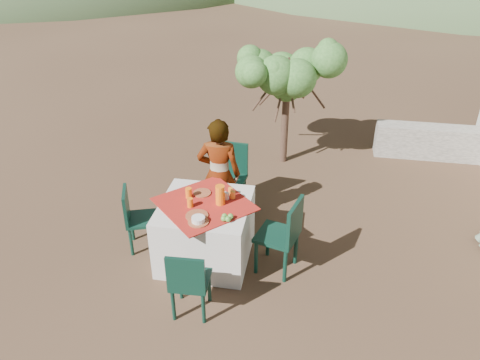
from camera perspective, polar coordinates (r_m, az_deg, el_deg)
name	(u,v)px	position (r m, az deg, el deg)	size (l,w,h in m)	color
ground	(194,265)	(5.67, -5.60, -10.22)	(160.00, 160.00, 0.00)	#39271A
table	(206,231)	(5.54, -4.22, -6.18)	(1.30, 1.30, 0.76)	silver
chair_far	(230,174)	(6.37, -1.22, 0.73)	(0.47, 0.47, 0.95)	black
chair_near	(189,281)	(4.77, -6.27, -12.15)	(0.40, 0.40, 0.83)	black
chair_left	(136,216)	(5.78, -12.55, -4.33)	(0.48, 0.48, 0.82)	black
chair_right	(284,233)	(5.27, 5.39, -6.47)	(0.54, 0.54, 0.95)	black
person	(219,175)	(5.90, -2.56, 0.66)	(0.55, 0.36, 1.51)	#8C6651
shrub_tree	(291,79)	(7.38, 6.25, 12.18)	(1.50, 1.48, 1.77)	#493224
stone_wall	(456,144)	(8.58, 24.81, 4.04)	(2.60, 0.35, 0.55)	gray
plate_far	(202,193)	(5.51, -4.65, -1.59)	(0.21, 0.21, 0.01)	brown
plate_near	(197,216)	(5.12, -5.27, -4.36)	(0.25, 0.25, 0.01)	brown
glass_far	(189,193)	(5.42, -6.27, -1.57)	(0.08, 0.08, 0.12)	orange
glass_near	(190,203)	(5.26, -6.10, -2.76)	(0.07, 0.07, 0.11)	orange
juice_pitcher	(220,195)	(5.25, -2.43, -1.83)	(0.11, 0.11, 0.23)	orange
bowl_plate	(198,222)	(5.02, -5.09, -5.10)	(0.23, 0.23, 0.01)	brown
white_bowl	(198,219)	(5.01, -5.11, -4.80)	(0.15, 0.15, 0.05)	silver
jar_left	(233,195)	(5.38, -0.89, -1.80)	(0.06, 0.06, 0.09)	orange
jar_right	(231,191)	(5.46, -1.16, -1.35)	(0.05, 0.05, 0.09)	orange
napkin_holder	(226,196)	(5.37, -1.75, -1.93)	(0.07, 0.04, 0.09)	silver
fruit_cluster	(227,218)	(5.03, -1.63, -4.59)	(0.13, 0.12, 0.06)	#559335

